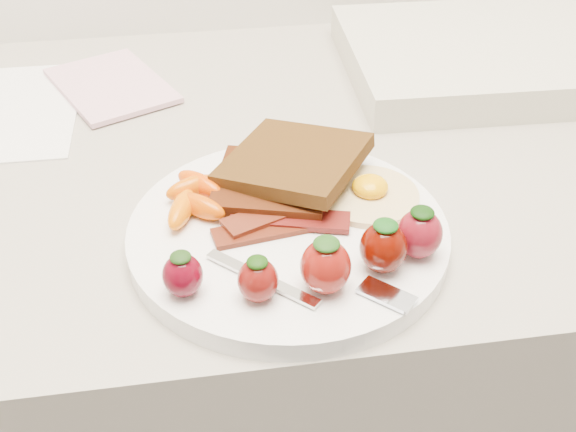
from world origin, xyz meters
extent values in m
cube|color=gray|center=(0.00, 1.70, 0.45)|extent=(2.00, 0.60, 0.90)
cylinder|color=white|center=(-0.01, 1.54, 0.91)|extent=(0.27, 0.27, 0.02)
cube|color=black|center=(-0.02, 1.59, 0.93)|extent=(0.12, 0.12, 0.01)
cube|color=black|center=(0.00, 1.60, 0.94)|extent=(0.16, 0.16, 0.03)
cylinder|color=#F8EEC3|center=(0.06, 1.56, 0.92)|extent=(0.10, 0.10, 0.01)
ellipsoid|color=#F6A700|center=(0.07, 1.57, 0.93)|extent=(0.03, 0.03, 0.02)
cube|color=#421308|center=(-0.03, 1.53, 0.92)|extent=(0.10, 0.04, 0.00)
cube|color=#420408|center=(-0.01, 1.54, 0.92)|extent=(0.10, 0.05, 0.00)
cube|color=#3C150A|center=(-0.02, 1.55, 0.92)|extent=(0.10, 0.06, 0.00)
ellipsoid|color=#D25700|center=(-0.09, 1.59, 0.93)|extent=(0.05, 0.03, 0.02)
ellipsoid|color=#CF4B00|center=(-0.08, 1.56, 0.93)|extent=(0.05, 0.05, 0.02)
ellipsoid|color=#E76800|center=(-0.10, 1.56, 0.93)|extent=(0.03, 0.06, 0.02)
ellipsoid|color=#DD4500|center=(-0.08, 1.59, 0.93)|extent=(0.05, 0.05, 0.02)
ellipsoid|color=#510310|center=(-0.10, 1.47, 0.94)|extent=(0.03, 0.03, 0.03)
ellipsoid|color=#17340E|center=(-0.10, 1.47, 0.95)|extent=(0.02, 0.02, 0.01)
ellipsoid|color=#5F0E0A|center=(-0.05, 1.45, 0.94)|extent=(0.03, 0.03, 0.03)
ellipsoid|color=#113406|center=(-0.05, 1.45, 0.95)|extent=(0.02, 0.02, 0.01)
ellipsoid|color=maroon|center=(0.00, 1.46, 0.94)|extent=(0.04, 0.04, 0.04)
ellipsoid|color=#183F0F|center=(0.00, 1.46, 0.96)|extent=(0.02, 0.02, 0.01)
ellipsoid|color=#470800|center=(0.05, 1.47, 0.94)|extent=(0.04, 0.04, 0.04)
ellipsoid|color=#0F440E|center=(0.05, 1.47, 0.96)|extent=(0.02, 0.02, 0.01)
ellipsoid|color=maroon|center=(0.08, 1.48, 0.94)|extent=(0.04, 0.04, 0.04)
ellipsoid|color=black|center=(0.08, 1.48, 0.96)|extent=(0.02, 0.02, 0.01)
cube|color=silver|center=(-0.04, 1.47, 0.92)|extent=(0.08, 0.08, 0.00)
cube|color=silver|center=(0.05, 1.44, 0.92)|extent=(0.04, 0.04, 0.00)
cube|color=white|center=(-0.29, 1.81, 0.90)|extent=(0.17, 0.22, 0.00)
cube|color=#DAA4B6|center=(-0.17, 1.85, 0.91)|extent=(0.16, 0.19, 0.01)
cube|color=beige|center=(0.27, 1.83, 0.92)|extent=(0.34, 0.27, 0.04)
camera|label=1|loc=(-0.08, 1.06, 1.29)|focal=45.00mm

